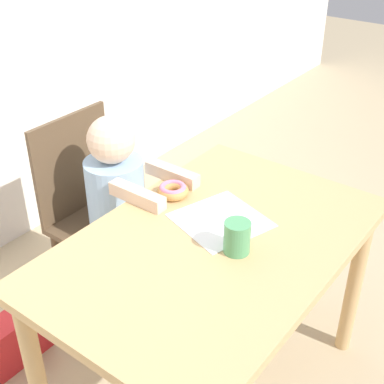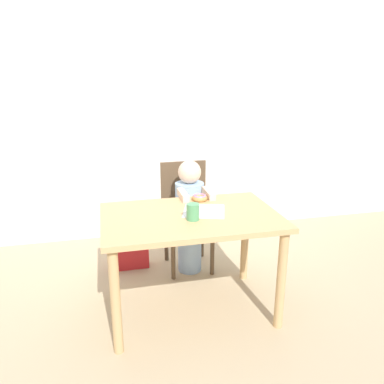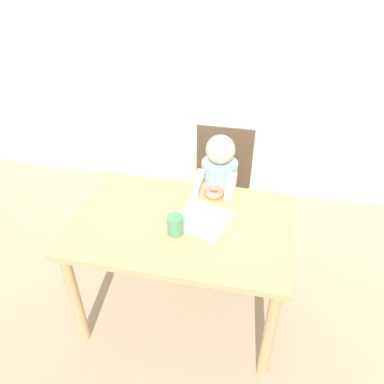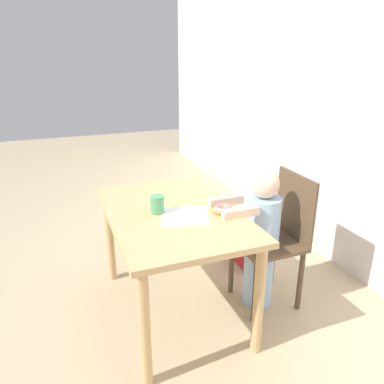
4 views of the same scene
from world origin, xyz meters
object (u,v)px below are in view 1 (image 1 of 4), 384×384
Objects in this scene: chair at (99,217)px; child_figure at (119,222)px; cup at (237,237)px; donut at (173,190)px; handbag at (12,338)px.

child_figure is at bearing -90.00° from chair.
chair is 0.84m from cup.
chair is 7.80× the size of donut.
handbag is 1.11m from cup.
donut is at bearing -87.91° from child_figure.
child_figure is 0.72m from cup.
chair reaches higher than cup.
chair is at bearing 90.00° from child_figure.
cup is (0.35, -0.82, 0.66)m from handbag.
child_figure is at bearing 92.09° from donut.
chair is 0.60m from handbag.
donut is 0.35× the size of handbag.
handbag is at bearing 137.54° from donut.
cup is at bearing -66.56° from handbag.
chair is at bearing 80.49° from cup.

